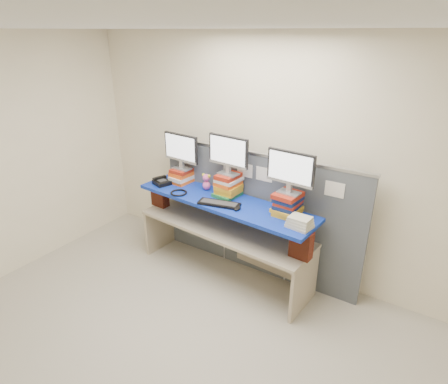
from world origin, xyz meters
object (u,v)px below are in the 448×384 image
Objects in this scene: monitor_left at (181,149)px; monitor_right at (290,170)px; desk at (224,236)px; keyboard at (219,204)px; desk_phone at (162,182)px; blue_board at (224,202)px; monitor_center at (228,153)px.

monitor_right is at bearing -0.00° from monitor_left.
monitor_left reaches higher than desk.
keyboard is at bearing -75.97° from desk.
desk_phone is at bearing -174.34° from desk.
monitor_left is 1.00× the size of monitor_right.
blue_board is 4.29× the size of monitor_center.
desk is 1.05m from desk_phone.
monitor_left reaches higher than blue_board.
blue_board is at bearing -170.99° from monitor_right.
monitor_right is at bearing 9.01° from blue_board.
monitor_left is at bearing 180.00° from monitor_right.
desk is at bearing 20.93° from desk_phone.
desk_phone is at bearing 160.13° from keyboard.
desk is at bearing -170.99° from monitor_right.
desk is 1.19m from monitor_left.
blue_board is at bearing -75.64° from monitor_center.
keyboard is at bearing -75.82° from monitor_center.
desk is 1.00× the size of blue_board.
monitor_right is 1.05× the size of keyboard.
monitor_right is at bearing 0.00° from monitor_center.
monitor_right is (0.75, 0.06, 0.97)m from desk.
blue_board is at bearing 20.93° from desk_phone.
monitor_center is at bearing 104.36° from desk.
monitor_right is at bearing 9.01° from desk.
monitor_center is (-0.02, 0.12, 1.00)m from desk.
monitor_center reaches higher than blue_board.
monitor_center is 1.00× the size of monitor_right.
blue_board is 4.29× the size of monitor_right.
monitor_left is at bearing 171.10° from blue_board.
monitor_left is 2.10× the size of desk_phone.
monitor_right is at bearing 2.09° from keyboard.
desk_phone is at bearing -172.83° from monitor_right.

